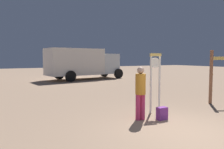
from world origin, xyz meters
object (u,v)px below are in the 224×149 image
at_px(standing_clock, 155,77).
at_px(backpack, 162,113).
at_px(box_truck_near, 82,62).
at_px(arrow_sign, 220,68).
at_px(person_near_clock, 140,90).

distance_m(standing_clock, backpack, 1.37).
relative_size(standing_clock, box_truck_near, 0.29).
xyz_separation_m(standing_clock, arrow_sign, (3.38, -0.11, 0.24)).
distance_m(arrow_sign, person_near_clock, 4.41).
distance_m(standing_clock, arrow_sign, 3.39).
relative_size(standing_clock, person_near_clock, 1.26).
distance_m(arrow_sign, backpack, 4.03).
bearing_deg(standing_clock, arrow_sign, -1.86).
distance_m(standing_clock, box_truck_near, 12.83).
relative_size(backpack, box_truck_near, 0.06).
bearing_deg(box_truck_near, standing_clock, -99.84).
bearing_deg(person_near_clock, arrow_sign, 4.82).
bearing_deg(arrow_sign, person_near_clock, -175.18).
relative_size(arrow_sign, person_near_clock, 1.35).
xyz_separation_m(arrow_sign, box_truck_near, (-1.19, 12.74, 0.03)).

